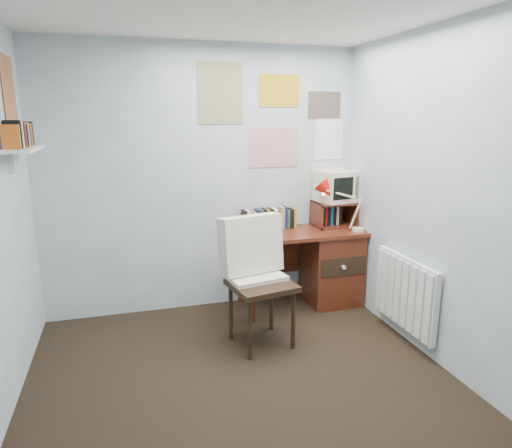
{
  "coord_description": "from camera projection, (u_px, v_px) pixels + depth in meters",
  "views": [
    {
      "loc": [
        -0.73,
        -2.51,
        1.85
      ],
      "look_at": [
        0.29,
        0.97,
        0.99
      ],
      "focal_mm": 32.0,
      "sensor_mm": 36.0,
      "label": 1
    }
  ],
  "objects": [
    {
      "name": "back_wall",
      "position": [
        203.0,
        181.0,
        4.31
      ],
      "size": [
        3.0,
        0.02,
        2.5
      ],
      "primitive_type": "cube",
      "color": "silver",
      "rests_on": "ground"
    },
    {
      "name": "radiator",
      "position": [
        405.0,
        293.0,
        3.78
      ],
      "size": [
        0.09,
        0.8,
        0.6
      ],
      "primitive_type": "cube",
      "color": "white",
      "rests_on": "right_wall"
    },
    {
      "name": "crt_tv",
      "position": [
        336.0,
        185.0,
        4.56
      ],
      "size": [
        0.41,
        0.39,
        0.34
      ],
      "primitive_type": "cube",
      "rotation": [
        0.0,
        0.0,
        0.2
      ],
      "color": "beige",
      "rests_on": "tv_riser"
    },
    {
      "name": "desk",
      "position": [
        326.0,
        263.0,
        4.57
      ],
      "size": [
        1.2,
        0.55,
        0.76
      ],
      "color": "#612716",
      "rests_on": "ground"
    },
    {
      "name": "desk_chair",
      "position": [
        262.0,
        285.0,
        3.68
      ],
      "size": [
        0.61,
        0.59,
        1.03
      ],
      "primitive_type": "cube",
      "rotation": [
        0.0,
        0.0,
        0.18
      ],
      "color": "black",
      "rests_on": "ground"
    },
    {
      "name": "right_wall",
      "position": [
        467.0,
        207.0,
        3.09
      ],
      "size": [
        0.02,
        3.5,
        2.5
      ],
      "primitive_type": "cube",
      "color": "silver",
      "rests_on": "ground"
    },
    {
      "name": "desk_lamp",
      "position": [
        359.0,
        209.0,
        4.37
      ],
      "size": [
        0.36,
        0.32,
        0.44
      ],
      "primitive_type": "cube",
      "rotation": [
        0.0,
        0.0,
        0.22
      ],
      "color": "red",
      "rests_on": "desk"
    },
    {
      "name": "wall_shelf",
      "position": [
        23.0,
        149.0,
        3.24
      ],
      "size": [
        0.2,
        0.62,
        0.24
      ],
      "primitive_type": "cube",
      "color": "white",
      "rests_on": "left_wall"
    },
    {
      "name": "book_row",
      "position": [
        272.0,
        218.0,
        4.49
      ],
      "size": [
        0.6,
        0.14,
        0.22
      ],
      "primitive_type": "cube",
      "color": "#612716",
      "rests_on": "desk"
    },
    {
      "name": "posters_left",
      "position": [
        1.0,
        93.0,
        3.12
      ],
      "size": [
        0.01,
        0.7,
        0.6
      ],
      "primitive_type": "cube",
      "color": "white",
      "rests_on": "left_wall"
    },
    {
      "name": "posters_back",
      "position": [
        274.0,
        116.0,
        4.36
      ],
      "size": [
        1.2,
        0.01,
        0.9
      ],
      "primitive_type": "cube",
      "color": "white",
      "rests_on": "back_wall"
    },
    {
      "name": "tv_riser",
      "position": [
        334.0,
        214.0,
        4.6
      ],
      "size": [
        0.4,
        0.3,
        0.25
      ],
      "primitive_type": "cube",
      "color": "#612716",
      "rests_on": "desk"
    },
    {
      "name": "ground",
      "position": [
        255.0,
        407.0,
        2.97
      ],
      "size": [
        3.5,
        3.5,
        0.0
      ],
      "primitive_type": "plane",
      "color": "black",
      "rests_on": "ground"
    }
  ]
}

